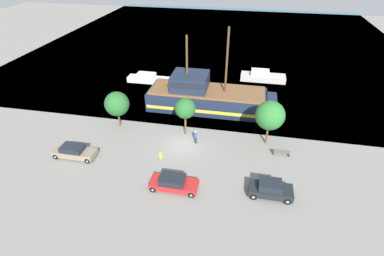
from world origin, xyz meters
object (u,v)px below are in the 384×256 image
at_px(parked_car_curb_rear, 174,183).
at_px(pedestrian_walking_near, 196,137).
at_px(parked_car_curb_front, 74,151).
at_px(fire_hydrant, 160,155).
at_px(pirate_ship, 205,96).
at_px(bench_promenade_east, 282,152).
at_px(parked_car_curb_mid, 270,189).
at_px(moored_boat_outer, 149,79).
at_px(moored_boat_dockside, 262,76).

relative_size(parked_car_curb_rear, pedestrian_walking_near, 2.77).
distance_m(parked_car_curb_front, parked_car_curb_rear, 12.39).
xyz_separation_m(parked_car_curb_rear, fire_hydrant, (-2.62, 4.40, -0.29)).
xyz_separation_m(pirate_ship, parked_car_curb_front, (-12.48, -14.21, -1.11)).
xyz_separation_m(pirate_ship, bench_promenade_east, (10.19, -9.52, -1.37)).
bearing_deg(pirate_ship, pedestrian_walking_near, -88.17).
bearing_deg(parked_car_curb_mid, moored_boat_outer, 129.99).
distance_m(moored_boat_dockside, parked_car_curb_mid, 27.80).
xyz_separation_m(parked_car_curb_mid, fire_hydrant, (-11.79, 3.52, -0.37)).
bearing_deg(pedestrian_walking_near, parked_car_curb_rear, -94.97).
xyz_separation_m(moored_boat_outer, parked_car_curb_mid, (19.48, -23.22, 0.17)).
height_order(pirate_ship, fire_hydrant, pirate_ship).
bearing_deg(bench_promenade_east, moored_boat_dockside, 95.76).
bearing_deg(fire_hydrant, pedestrian_walking_near, 47.20).
bearing_deg(pedestrian_walking_near, pirate_ship, 91.83).
bearing_deg(parked_car_curb_front, fire_hydrant, 9.80).
xyz_separation_m(parked_car_curb_front, fire_hydrant, (9.46, 1.63, -0.29)).
relative_size(parked_car_curb_mid, parked_car_curb_rear, 0.87).
bearing_deg(parked_car_curb_front, moored_boat_outer, 85.27).
relative_size(moored_boat_outer, bench_promenade_east, 4.22).
bearing_deg(parked_car_curb_mid, parked_car_curb_front, 174.94).
distance_m(parked_car_curb_mid, fire_hydrant, 12.31).
distance_m(moored_boat_dockside, parked_car_curb_front, 33.05).
height_order(pirate_ship, moored_boat_dockside, pirate_ship).
bearing_deg(parked_car_curb_rear, parked_car_curb_front, 167.11).
height_order(parked_car_curb_rear, pedestrian_walking_near, pedestrian_walking_near).
bearing_deg(bench_promenade_east, parked_car_curb_front, -168.33).
height_order(parked_car_curb_front, bench_promenade_east, parked_car_curb_front).
xyz_separation_m(pirate_ship, moored_boat_outer, (-10.71, 7.13, -1.20)).
relative_size(moored_boat_outer, fire_hydrant, 9.99).
bearing_deg(moored_boat_outer, parked_car_curb_rear, -66.85).
height_order(pirate_ship, bench_promenade_east, pirate_ship).
distance_m(moored_boat_dockside, moored_boat_outer, 19.31).
bearing_deg(parked_car_curb_mid, pirate_ship, 118.59).
bearing_deg(pirate_ship, parked_car_curb_rear, -91.37).
xyz_separation_m(pirate_ship, fire_hydrant, (-3.02, -12.57, -1.40)).
relative_size(bench_promenade_east, pedestrian_walking_near, 1.08).
bearing_deg(moored_boat_dockside, pirate_ship, -124.55).
distance_m(moored_boat_dockside, parked_car_curb_rear, 29.89).
distance_m(pirate_ship, bench_promenade_east, 14.02).
relative_size(pirate_ship, parked_car_curb_mid, 4.36).
relative_size(parked_car_curb_front, fire_hydrant, 6.17).
bearing_deg(parked_car_curb_rear, moored_boat_dockside, 73.56).
relative_size(parked_car_curb_rear, fire_hydrant, 6.09).
bearing_deg(bench_promenade_east, parked_car_curb_rear, -144.91).
bearing_deg(parked_car_curb_mid, moored_boat_dockside, 91.48).
distance_m(parked_car_curb_front, pedestrian_walking_near, 13.79).
height_order(parked_car_curb_front, parked_car_curb_rear, parked_car_curb_front).
height_order(moored_boat_dockside, moored_boat_outer, moored_boat_dockside).
distance_m(moored_boat_outer, parked_car_curb_mid, 30.32).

